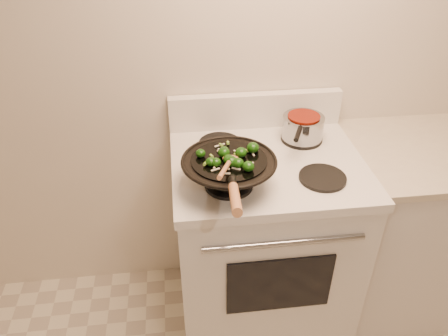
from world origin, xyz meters
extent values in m
plane|color=beige|center=(0.00, 1.50, 1.30)|extent=(3.50, 0.00, 3.50)
cube|color=white|center=(-0.10, 1.17, 0.44)|extent=(0.76, 0.64, 0.88)
cube|color=white|center=(-0.10, 1.17, 0.90)|extent=(0.78, 0.66, 0.04)
cube|color=white|center=(-0.10, 1.47, 1.00)|extent=(0.78, 0.05, 0.16)
cylinder|color=gray|center=(-0.10, 0.84, 0.78)|extent=(0.60, 0.02, 0.02)
cube|color=black|center=(-0.10, 0.84, 0.55)|extent=(0.42, 0.01, 0.28)
cylinder|color=black|center=(-0.28, 1.02, 0.93)|extent=(0.18, 0.18, 0.01)
cylinder|color=black|center=(0.08, 1.02, 0.93)|extent=(0.18, 0.18, 0.01)
cylinder|color=black|center=(-0.28, 1.32, 0.93)|extent=(0.18, 0.18, 0.01)
cylinder|color=black|center=(0.08, 1.32, 0.93)|extent=(0.18, 0.18, 0.01)
cube|color=silver|center=(0.71, 1.20, 0.44)|extent=(0.82, 0.60, 0.88)
torus|color=black|center=(-0.28, 1.02, 1.03)|extent=(0.35, 0.35, 0.01)
cylinder|color=black|center=(-0.28, 1.02, 1.04)|extent=(0.27, 0.27, 0.01)
cylinder|color=black|center=(-0.29, 0.83, 1.08)|extent=(0.03, 0.06, 0.04)
cylinder|color=#A86B42|center=(-0.30, 0.71, 1.10)|extent=(0.04, 0.18, 0.07)
ellipsoid|color=#0F3608|center=(-0.29, 1.04, 1.06)|extent=(0.04, 0.04, 0.04)
cylinder|color=#52832F|center=(-0.28, 1.04, 1.05)|extent=(0.01, 0.02, 0.01)
ellipsoid|color=#0F3608|center=(-0.25, 0.97, 1.06)|extent=(0.04, 0.04, 0.03)
ellipsoid|color=#0F3608|center=(-0.35, 0.99, 1.05)|extent=(0.04, 0.04, 0.03)
ellipsoid|color=#0F3608|center=(-0.29, 1.06, 1.05)|extent=(0.03, 0.03, 0.03)
cylinder|color=#52832F|center=(-0.28, 1.06, 1.05)|extent=(0.01, 0.01, 0.01)
ellipsoid|color=#0F3608|center=(-0.23, 1.03, 1.06)|extent=(0.04, 0.04, 0.04)
ellipsoid|color=#0F3608|center=(-0.33, 0.98, 1.05)|extent=(0.04, 0.04, 0.03)
ellipsoid|color=#0F3608|center=(-0.28, 0.98, 1.06)|extent=(0.04, 0.04, 0.04)
cylinder|color=#52832F|center=(-0.26, 0.98, 1.05)|extent=(0.02, 0.02, 0.01)
ellipsoid|color=#0F3608|center=(-0.38, 1.05, 1.05)|extent=(0.04, 0.04, 0.03)
ellipsoid|color=#0F3608|center=(-0.28, 0.99, 1.06)|extent=(0.04, 0.04, 0.03)
ellipsoid|color=#0F3608|center=(-0.19, 1.06, 1.06)|extent=(0.05, 0.05, 0.04)
cylinder|color=#52832F|center=(-0.17, 1.06, 1.05)|extent=(0.02, 0.01, 0.01)
ellipsoid|color=#0F3608|center=(-0.22, 0.94, 1.06)|extent=(0.04, 0.04, 0.04)
cube|color=beige|center=(-0.22, 0.97, 1.04)|extent=(0.04, 0.03, 0.00)
cube|color=beige|center=(-0.19, 1.05, 1.04)|extent=(0.01, 0.04, 0.00)
cube|color=beige|center=(-0.26, 0.98, 1.04)|extent=(0.04, 0.01, 0.00)
cube|color=beige|center=(-0.30, 1.09, 1.04)|extent=(0.03, 0.01, 0.00)
cube|color=beige|center=(-0.30, 1.12, 1.04)|extent=(0.04, 0.02, 0.00)
cube|color=beige|center=(-0.30, 0.93, 1.04)|extent=(0.03, 0.01, 0.00)
cube|color=beige|center=(-0.33, 0.96, 1.04)|extent=(0.03, 0.02, 0.00)
cube|color=beige|center=(-0.26, 0.95, 1.04)|extent=(0.03, 0.02, 0.00)
cube|color=beige|center=(-0.24, 1.06, 1.04)|extent=(0.03, 0.03, 0.00)
cylinder|color=#77AB37|center=(-0.27, 1.12, 1.05)|extent=(0.03, 0.03, 0.02)
cylinder|color=#77AB37|center=(-0.25, 1.04, 1.05)|extent=(0.02, 0.03, 0.02)
cylinder|color=#77AB37|center=(-0.21, 1.06, 1.05)|extent=(0.02, 0.01, 0.02)
cylinder|color=#77AB37|center=(-0.37, 0.99, 1.05)|extent=(0.02, 0.03, 0.01)
cylinder|color=#77AB37|center=(-0.34, 1.04, 1.05)|extent=(0.02, 0.02, 0.01)
cylinder|color=#77AB37|center=(-0.30, 1.11, 1.05)|extent=(0.02, 0.02, 0.01)
sphere|color=beige|center=(-0.29, 0.95, 1.04)|extent=(0.01, 0.01, 0.01)
sphere|color=beige|center=(-0.31, 1.07, 1.04)|extent=(0.01, 0.01, 0.01)
sphere|color=beige|center=(-0.34, 0.97, 1.04)|extent=(0.01, 0.01, 0.01)
ellipsoid|color=#A86B42|center=(-0.27, 1.01, 1.05)|extent=(0.07, 0.06, 0.02)
cylinder|color=#A86B42|center=(-0.31, 0.89, 1.09)|extent=(0.08, 0.24, 0.10)
cylinder|color=gray|center=(0.08, 1.32, 0.98)|extent=(0.18, 0.18, 0.10)
cylinder|color=#620F04|center=(0.08, 1.32, 1.04)|extent=(0.14, 0.14, 0.01)
cylinder|color=black|center=(0.02, 1.19, 1.03)|extent=(0.06, 0.11, 0.02)
camera|label=1|loc=(-0.46, -0.28, 1.89)|focal=35.00mm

